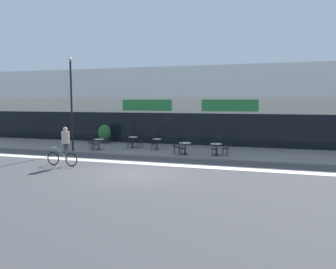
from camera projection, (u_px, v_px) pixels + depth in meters
The scene contains 21 objects.
ground_plane at pixel (136, 174), 15.44m from camera, with size 120.00×120.00×0.00m, color #424244.
sidewalk_slab at pixel (177, 151), 22.33m from camera, with size 40.00×5.50×0.12m, color slate.
storefront_facade at pixel (192, 106), 26.52m from camera, with size 40.00×4.06×6.05m.
bike_lane_stripe at pixel (154, 164), 17.85m from camera, with size 36.00×0.70×0.01m, color silver.
bistro_table_0 at pixel (99, 142), 22.40m from camera, with size 0.69×0.69×0.71m.
bistro_table_1 at pixel (133, 140), 23.28m from camera, with size 0.66×0.66×0.77m.
bistro_table_2 at pixel (157, 142), 22.63m from camera, with size 0.60×0.60×0.71m.
bistro_table_3 at pixel (185, 146), 20.39m from camera, with size 0.74×0.74×0.72m.
bistro_table_4 at pixel (216, 147), 20.09m from camera, with size 0.73×0.73×0.70m.
cafe_chair_0_near at pixel (94, 143), 21.80m from camera, with size 0.44×0.59×0.90m.
cafe_chair_0_side at pixel (91, 142), 22.58m from camera, with size 0.58×0.41×0.90m.
cafe_chair_1_near at pixel (129, 141), 22.68m from camera, with size 0.45×0.60×0.90m.
cafe_chair_1_side at pixel (141, 141), 23.09m from camera, with size 0.59×0.42×0.90m.
cafe_chair_2_near at pixel (154, 143), 22.04m from camera, with size 0.45×0.60×0.90m.
cafe_chair_3_near at pixel (183, 147), 19.80m from camera, with size 0.41×0.58×0.90m.
cafe_chair_3_side at pixel (175, 146), 20.56m from camera, with size 0.60×0.45×0.90m.
cafe_chair_4_near at pixel (215, 148), 19.49m from camera, with size 0.45×0.60×0.90m.
cafe_chair_4_side at pixel (226, 147), 19.90m from camera, with size 0.60×0.45×0.90m.
planter_pot at pixel (105, 133), 25.75m from camera, with size 1.00×1.00×1.46m.
lamp_post at pixel (71, 98), 21.50m from camera, with size 0.26×0.26×6.14m.
cyclist_0 at pixel (64, 144), 17.24m from camera, with size 1.81×0.48×2.08m.
Camera 1 is at (5.90, -14.06, 3.41)m, focal length 35.00 mm.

